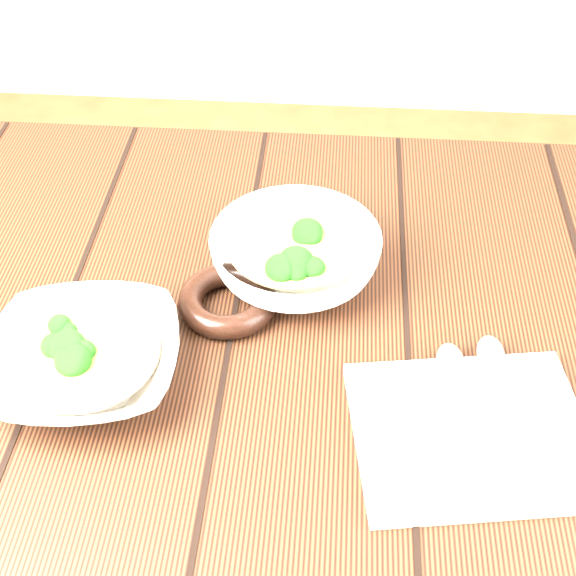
{
  "coord_description": "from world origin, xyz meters",
  "views": [
    {
      "loc": [
        0.09,
        -0.64,
        1.42
      ],
      "look_at": [
        0.04,
        0.01,
        0.8
      ],
      "focal_mm": 50.0,
      "sensor_mm": 36.0,
      "label": 1
    }
  ],
  "objects_px": {
    "table": "(254,388)",
    "napkin": "(471,433)",
    "soup_bowl_back": "(295,255)",
    "trivet": "(228,300)",
    "soup_bowl_front": "(85,360)"
  },
  "relations": [
    {
      "from": "trivet",
      "to": "napkin",
      "type": "distance_m",
      "value": 0.31
    },
    {
      "from": "table",
      "to": "trivet",
      "type": "xyz_separation_m",
      "value": [
        -0.03,
        0.02,
        0.13
      ]
    },
    {
      "from": "soup_bowl_front",
      "to": "soup_bowl_back",
      "type": "relative_size",
      "value": 0.83
    },
    {
      "from": "trivet",
      "to": "table",
      "type": "bearing_deg",
      "value": -33.53
    },
    {
      "from": "soup_bowl_back",
      "to": "trivet",
      "type": "height_order",
      "value": "soup_bowl_back"
    },
    {
      "from": "soup_bowl_back",
      "to": "napkin",
      "type": "distance_m",
      "value": 0.3
    },
    {
      "from": "table",
      "to": "soup_bowl_front",
      "type": "xyz_separation_m",
      "value": [
        -0.17,
        -0.09,
        0.15
      ]
    },
    {
      "from": "table",
      "to": "soup_bowl_back",
      "type": "height_order",
      "value": "soup_bowl_back"
    },
    {
      "from": "table",
      "to": "trivet",
      "type": "bearing_deg",
      "value": 146.47
    },
    {
      "from": "table",
      "to": "napkin",
      "type": "relative_size",
      "value": 5.15
    },
    {
      "from": "soup_bowl_front",
      "to": "trivet",
      "type": "height_order",
      "value": "soup_bowl_front"
    },
    {
      "from": "table",
      "to": "soup_bowl_back",
      "type": "xyz_separation_m",
      "value": [
        0.05,
        0.08,
        0.15
      ]
    },
    {
      "from": "soup_bowl_back",
      "to": "trivet",
      "type": "xyz_separation_m",
      "value": [
        -0.07,
        -0.06,
        -0.02
      ]
    },
    {
      "from": "soup_bowl_back",
      "to": "soup_bowl_front",
      "type": "bearing_deg",
      "value": -140.23
    },
    {
      "from": "soup_bowl_front",
      "to": "table",
      "type": "bearing_deg",
      "value": 29.8
    }
  ]
}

